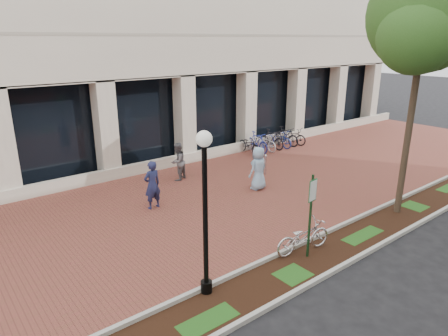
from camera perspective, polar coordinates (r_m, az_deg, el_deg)
ground at (r=15.27m, az=-1.63°, el=-4.48°), size 120.00×120.00×0.00m
brick_plaza at (r=15.27m, az=-1.63°, el=-4.46°), size 40.00×9.00×0.01m
planting_strip at (r=11.91m, az=14.05°, el=-11.90°), size 40.00×1.50×0.01m
curb_plaza_side at (r=12.28m, az=11.28°, el=-10.43°), size 40.00×0.12×0.12m
curb_street_side at (r=11.51m, az=17.08°, el=-12.97°), size 40.00×0.12×0.12m
parking_sign at (r=11.02m, az=12.37°, el=-5.32°), size 0.34×0.07×2.44m
lamppost at (r=8.99m, az=-2.71°, el=-5.43°), size 0.36×0.36×3.99m
street_tree at (r=14.40m, az=26.71°, el=18.04°), size 4.18×3.48×8.27m
locked_bicycle at (r=11.70m, az=11.23°, el=-9.60°), size 1.91×0.93×0.96m
pedestrian_left at (r=14.39m, az=-10.21°, el=-2.40°), size 0.68×0.47×1.78m
pedestrian_mid at (r=17.17m, az=-6.62°, el=0.91°), size 0.99×0.90×1.65m
pedestrian_right at (r=16.04m, az=4.93°, el=-0.06°), size 0.91×0.64×1.77m
bollard at (r=17.94m, az=5.93°, el=0.52°), size 0.12×0.12×0.94m
bike_rack_cluster at (r=22.30m, az=6.79°, el=4.04°), size 4.23×1.95×1.09m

